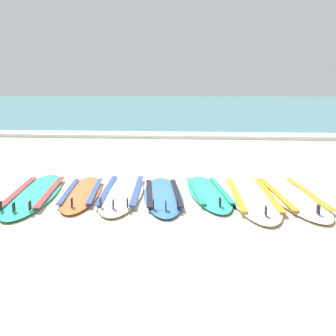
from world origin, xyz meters
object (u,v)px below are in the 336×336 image
(surfboard_2, at_px, (122,192))
(surfboard_3, at_px, (163,195))
(surfboard_4, at_px, (208,192))
(surfboard_6, at_px, (292,195))
(surfboard_1, at_px, (82,193))
(surfboard_5, at_px, (252,196))
(surfboard_0, at_px, (35,193))

(surfboard_2, bearing_deg, surfboard_3, -10.74)
(surfboard_4, height_order, surfboard_6, same)
(surfboard_4, relative_size, surfboard_6, 0.86)
(surfboard_2, height_order, surfboard_3, same)
(surfboard_1, relative_size, surfboard_2, 0.86)
(surfboard_2, distance_m, surfboard_5, 1.85)
(surfboard_2, distance_m, surfboard_6, 2.42)
(surfboard_1, height_order, surfboard_4, same)
(surfboard_2, xyz_separation_m, surfboard_4, (1.24, 0.08, -0.00))
(surfboard_2, distance_m, surfboard_3, 0.62)
(surfboard_3, xyz_separation_m, surfboard_5, (1.24, 0.05, -0.00))
(surfboard_1, height_order, surfboard_2, same)
(surfboard_3, distance_m, surfboard_4, 0.67)
(surfboard_0, xyz_separation_m, surfboard_3, (1.84, 0.08, 0.00))
(surfboard_1, bearing_deg, surfboard_4, 5.88)
(surfboard_0, height_order, surfboard_5, same)
(surfboard_0, relative_size, surfboard_3, 1.17)
(surfboard_1, relative_size, surfboard_4, 0.97)
(surfboard_2, relative_size, surfboard_3, 1.12)
(surfboard_0, relative_size, surfboard_6, 1.03)
(surfboard_0, bearing_deg, surfboard_6, 3.12)
(surfboard_3, bearing_deg, surfboard_6, 3.84)
(surfboard_0, height_order, surfboard_1, same)
(surfboard_1, bearing_deg, surfboard_6, 2.11)
(surfboard_1, distance_m, surfboard_4, 1.82)
(surfboard_3, distance_m, surfboard_6, 1.81)
(surfboard_6, bearing_deg, surfboard_3, -176.16)
(surfboard_3, bearing_deg, surfboard_5, 2.16)
(surfboard_0, xyz_separation_m, surfboard_2, (1.23, 0.19, 0.00))
(surfboard_4, bearing_deg, surfboard_0, -173.65)
(surfboard_0, bearing_deg, surfboard_5, 2.30)
(surfboard_4, bearing_deg, surfboard_3, -162.76)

